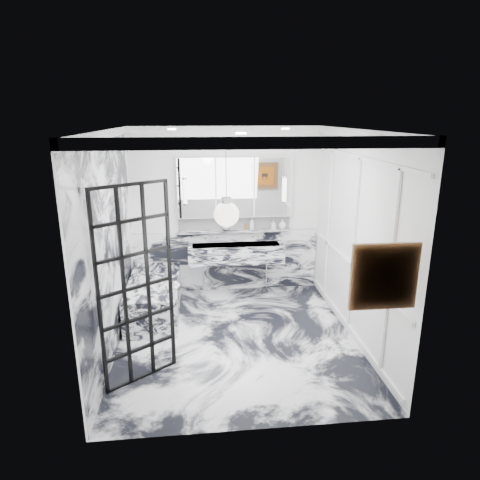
{
  "coord_description": "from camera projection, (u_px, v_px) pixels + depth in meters",
  "views": [
    {
      "loc": [
        -0.51,
        -5.27,
        2.97
      ],
      "look_at": [
        0.11,
        0.5,
        1.27
      ],
      "focal_mm": 32.0,
      "sensor_mm": 36.0,
      "label": 1
    }
  ],
  "objects": [
    {
      "name": "marble_clad_back",
      "position": [
        226.0,
        261.0,
        7.46
      ],
      "size": [
        3.18,
        0.05,
        1.05
      ],
      "primitive_type": "cube",
      "color": "white",
      "rests_on": "floor"
    },
    {
      "name": "face_pot",
      "position": [
        226.0,
        226.0,
        7.22
      ],
      "size": [
        0.13,
        0.13,
        0.13
      ],
      "primitive_type": "sphere",
      "color": "white",
      "rests_on": "ledge"
    },
    {
      "name": "sconce_right",
      "position": [
        285.0,
        190.0,
        7.07
      ],
      "size": [
        0.07,
        0.07,
        0.4
      ],
      "primitive_type": "cylinder",
      "color": "white",
      "rests_on": "mirror_cabinet"
    },
    {
      "name": "panel_molding",
      "position": [
        353.0,
        245.0,
        5.71
      ],
      "size": [
        0.03,
        3.4,
        2.3
      ],
      "primitive_type": "cube",
      "color": "white",
      "rests_on": "floor"
    },
    {
      "name": "crittall_door",
      "position": [
        136.0,
        287.0,
        4.72
      ],
      "size": [
        0.74,
        0.55,
        2.28
      ],
      "primitive_type": null,
      "rotation": [
        0.0,
        0.0,
        0.63
      ],
      "color": "black",
      "rests_on": "floor"
    },
    {
      "name": "subway_tile",
      "position": [
        235.0,
        222.0,
        7.29
      ],
      "size": [
        1.9,
        0.03,
        0.23
      ],
      "primitive_type": "cube",
      "color": "white",
      "rests_on": "wall_back"
    },
    {
      "name": "floor",
      "position": [
        236.0,
        338.0,
        5.91
      ],
      "size": [
        3.6,
        3.6,
        0.0
      ],
      "primitive_type": "plane",
      "color": "white",
      "rests_on": "ground"
    },
    {
      "name": "mirror_cabinet",
      "position": [
        235.0,
        187.0,
        7.06
      ],
      "size": [
        1.9,
        0.16,
        1.0
      ],
      "primitive_type": "cube",
      "color": "white",
      "rests_on": "wall_back"
    },
    {
      "name": "wall_right",
      "position": [
        355.0,
        238.0,
        5.68
      ],
      "size": [
        0.0,
        3.6,
        3.6
      ],
      "primitive_type": "plane",
      "rotation": [
        1.57,
        0.0,
        -1.57
      ],
      "color": "white",
      "rests_on": "floor"
    },
    {
      "name": "wall_front",
      "position": [
        255.0,
        298.0,
        3.8
      ],
      "size": [
        3.6,
        0.0,
        3.6
      ],
      "primitive_type": "plane",
      "rotation": [
        -1.57,
        0.0,
        0.0
      ],
      "color": "white",
      "rests_on": "floor"
    },
    {
      "name": "soap_bottle_b",
      "position": [
        273.0,
        224.0,
        7.3
      ],
      "size": [
        0.08,
        0.08,
        0.16
      ],
      "primitive_type": "imported",
      "rotation": [
        0.0,
        0.0,
        0.13
      ],
      "color": "#4C4C51",
      "rests_on": "ledge"
    },
    {
      "name": "marble_clad_left",
      "position": [
        111.0,
        250.0,
        5.37
      ],
      "size": [
        0.02,
        3.56,
        2.68
      ],
      "primitive_type": "cube",
      "color": "white",
      "rests_on": "floor"
    },
    {
      "name": "wall_left",
      "position": [
        109.0,
        245.0,
        5.36
      ],
      "size": [
        0.0,
        3.6,
        3.6
      ],
      "primitive_type": "plane",
      "rotation": [
        1.57,
        0.0,
        1.57
      ],
      "color": "white",
      "rests_on": "floor"
    },
    {
      "name": "ledge",
      "position": [
        235.0,
        231.0,
        7.27
      ],
      "size": [
        1.9,
        0.14,
        0.04
      ],
      "primitive_type": "cube",
      "color": "silver",
      "rests_on": "wall_back"
    },
    {
      "name": "ceiling",
      "position": [
        236.0,
        130.0,
        5.13
      ],
      "size": [
        3.6,
        3.6,
        0.0
      ],
      "primitive_type": "plane",
      "rotation": [
        3.14,
        0.0,
        0.0
      ],
      "color": "white",
      "rests_on": "wall_back"
    },
    {
      "name": "artwork",
      "position": [
        384.0,
        277.0,
        3.92
      ],
      "size": [
        0.54,
        0.05,
        0.54
      ],
      "primitive_type": "cube",
      "color": "orange",
      "rests_on": "wall_front"
    },
    {
      "name": "flower_vase",
      "position": [
        175.0,
        295.0,
        5.83
      ],
      "size": [
        0.08,
        0.08,
        0.12
      ],
      "primitive_type": "cylinder",
      "color": "silver",
      "rests_on": "bathtub"
    },
    {
      "name": "soap_bottle_c",
      "position": [
        282.0,
        224.0,
        7.31
      ],
      "size": [
        0.14,
        0.14,
        0.17
      ],
      "primitive_type": "imported",
      "rotation": [
        0.0,
        0.0,
        -0.11
      ],
      "color": "silver",
      "rests_on": "ledge"
    },
    {
      "name": "pendant_light",
      "position": [
        226.0,
        214.0,
        4.22
      ],
      "size": [
        0.25,
        0.25,
        0.25
      ],
      "primitive_type": "sphere",
      "color": "white",
      "rests_on": "ceiling"
    },
    {
      "name": "wall_back",
      "position": [
        226.0,
        211.0,
        7.24
      ],
      "size": [
        3.6,
        0.0,
        3.6
      ],
      "primitive_type": "plane",
      "rotation": [
        1.57,
        0.0,
        0.0
      ],
      "color": "white",
      "rests_on": "floor"
    },
    {
      "name": "trough_sink",
      "position": [
        236.0,
        253.0,
        7.21
      ],
      "size": [
        1.6,
        0.45,
        0.3
      ],
      "primitive_type": "cube",
      "color": "silver",
      "rests_on": "wall_back"
    },
    {
      "name": "soap_bottle_a",
      "position": [
        252.0,
        224.0,
        7.25
      ],
      "size": [
        0.09,
        0.09,
        0.21
      ],
      "primitive_type": "imported",
      "rotation": [
        0.0,
        0.0,
        0.16
      ],
      "color": "#8C5919",
      "rests_on": "ledge"
    },
    {
      "name": "amber_bottle",
      "position": [
        246.0,
        227.0,
        7.26
      ],
      "size": [
        0.04,
        0.04,
        0.1
      ],
      "primitive_type": "cylinder",
      "color": "#8C5919",
      "rests_on": "ledge"
    },
    {
      "name": "sconce_left",
      "position": [
        185.0,
        192.0,
        6.9
      ],
      "size": [
        0.07,
        0.07,
        0.4
      ],
      "primitive_type": "cylinder",
      "color": "white",
      "rests_on": "mirror_cabinet"
    },
    {
      "name": "bathtub",
      "position": [
        154.0,
        297.0,
        6.57
      ],
      "size": [
        0.75,
        1.65,
        0.55
      ],
      "primitive_type": "cube",
      "color": "silver",
      "rests_on": "floor"
    }
  ]
}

